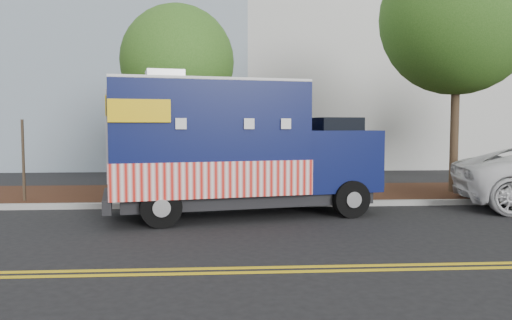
{
  "coord_description": "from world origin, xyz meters",
  "views": [
    {
      "loc": [
        0.81,
        -12.12,
        2.24
      ],
      "look_at": [
        1.64,
        0.6,
        1.35
      ],
      "focal_mm": 35.0,
      "sensor_mm": 36.0,
      "label": 1
    }
  ],
  "objects": [
    {
      "name": "tree_b",
      "position": [
        -0.6,
        3.68,
        4.2
      ],
      "size": [
        3.51,
        3.51,
        5.97
      ],
      "color": "#38281C",
      "rests_on": "ground"
    },
    {
      "name": "centerline_far",
      "position": [
        0.0,
        -4.7,
        0.01
      ],
      "size": [
        120.0,
        0.1,
        0.01
      ],
      "primitive_type": "cube",
      "color": "gold",
      "rests_on": "ground"
    },
    {
      "name": "tree_c",
      "position": [
        8.03,
        3.04,
        5.54
      ],
      "size": [
        4.74,
        4.74,
        7.92
      ],
      "color": "#38281C",
      "rests_on": "ground"
    },
    {
      "name": "mulch_strip",
      "position": [
        0.0,
        3.5,
        0.07
      ],
      "size": [
        120.0,
        4.0,
        0.15
      ],
      "primitive_type": "cube",
      "color": "black",
      "rests_on": "ground"
    },
    {
      "name": "food_truck",
      "position": [
        0.96,
        0.22,
        1.6
      ],
      "size": [
        7.04,
        3.74,
        3.53
      ],
      "rotation": [
        0.0,
        0.0,
        0.2
      ],
      "color": "black",
      "rests_on": "ground"
    },
    {
      "name": "sign_post",
      "position": [
        -4.7,
        1.98,
        1.2
      ],
      "size": [
        0.06,
        0.06,
        2.4
      ],
      "primitive_type": "cube",
      "color": "#473828",
      "rests_on": "ground"
    },
    {
      "name": "centerline_near",
      "position": [
        0.0,
        -4.45,
        0.01
      ],
      "size": [
        120.0,
        0.1,
        0.01
      ],
      "primitive_type": "cube",
      "color": "gold",
      "rests_on": "ground"
    },
    {
      "name": "ground",
      "position": [
        0.0,
        0.0,
        0.0
      ],
      "size": [
        120.0,
        120.0,
        0.0
      ],
      "primitive_type": "plane",
      "color": "black",
      "rests_on": "ground"
    },
    {
      "name": "curb",
      "position": [
        0.0,
        1.4,
        0.07
      ],
      "size": [
        120.0,
        0.18,
        0.15
      ],
      "primitive_type": "cube",
      "color": "#9E9E99",
      "rests_on": "ground"
    }
  ]
}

